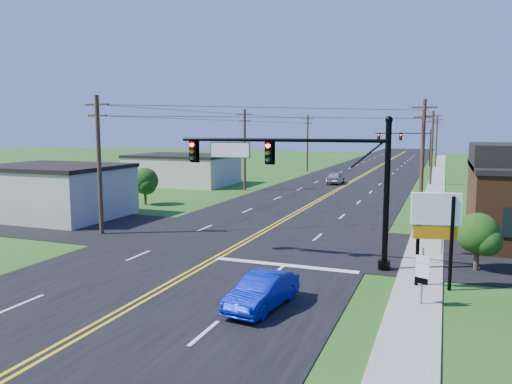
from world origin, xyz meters
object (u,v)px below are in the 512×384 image
at_px(signal_mast_main, 297,171).
at_px(signal_mast_far, 406,141).
at_px(route_sign, 422,272).
at_px(blue_car, 262,292).
at_px(stop_sign, 443,225).

bearing_deg(signal_mast_main, signal_mast_far, 89.92).
bearing_deg(signal_mast_far, route_sign, -85.31).
bearing_deg(blue_car, signal_mast_main, 103.24).
xyz_separation_m(route_sign, stop_sign, (0.68, 8.54, 0.37)).
xyz_separation_m(signal_mast_main, blue_car, (0.68, -7.04, -4.09)).
distance_m(blue_car, stop_sign, 12.78).
relative_size(signal_mast_far, route_sign, 4.72).
height_order(blue_car, route_sign, route_sign).
height_order(signal_mast_main, route_sign, signal_mast_main).
distance_m(signal_mast_far, route_sign, 76.88).
distance_m(signal_mast_far, blue_car, 79.14).
relative_size(signal_mast_main, route_sign, 4.86).
relative_size(blue_car, route_sign, 1.71).
relative_size(signal_mast_far, stop_sign, 4.58).
bearing_deg(blue_car, route_sign, 31.27).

